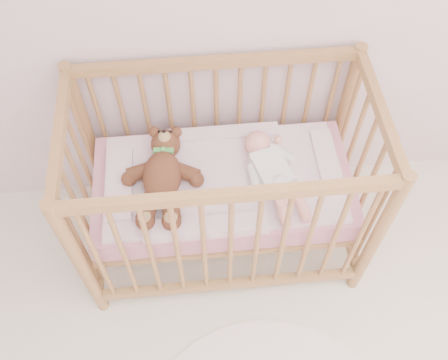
{
  "coord_description": "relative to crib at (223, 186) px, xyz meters",
  "views": [
    {
      "loc": [
        -0.35,
        0.28,
        2.48
      ],
      "look_at": [
        -0.23,
        1.55,
        0.62
      ],
      "focal_mm": 40.0,
      "sensor_mm": 36.0,
      "label": 1
    }
  ],
  "objects": [
    {
      "name": "baby",
      "position": [
        0.22,
        -0.02,
        0.14
      ],
      "size": [
        0.4,
        0.6,
        0.13
      ],
      "primitive_type": null,
      "rotation": [
        0.0,
        0.0,
        0.28
      ],
      "color": "white",
      "rests_on": "blanket"
    },
    {
      "name": "crib",
      "position": [
        0.0,
        0.0,
        0.0
      ],
      "size": [
        1.36,
        0.76,
        1.0
      ],
      "primitive_type": null,
      "color": "#AB8748",
      "rests_on": "floor"
    },
    {
      "name": "blanket",
      "position": [
        0.0,
        0.0,
        0.06
      ],
      "size": [
        1.1,
        0.58,
        0.06
      ],
      "primitive_type": null,
      "color": "#E19BB9",
      "rests_on": "mattress"
    },
    {
      "name": "mattress",
      "position": [
        0.0,
        0.0,
        -0.01
      ],
      "size": [
        1.22,
        0.62,
        0.13
      ],
      "primitive_type": "cube",
      "color": "#CB7E94",
      "rests_on": "crib"
    },
    {
      "name": "teddy_bear",
      "position": [
        -0.28,
        -0.02,
        0.15
      ],
      "size": [
        0.45,
        0.59,
        0.15
      ],
      "primitive_type": null,
      "rotation": [
        0.0,
        0.0,
        -0.11
      ],
      "color": "brown",
      "rests_on": "blanket"
    }
  ]
}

